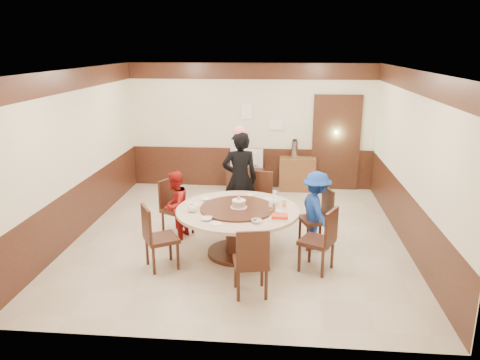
# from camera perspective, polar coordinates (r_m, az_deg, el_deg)

# --- Properties ---
(room) EXTENTS (6.00, 6.04, 2.84)m
(room) POSITION_cam_1_polar(r_m,az_deg,el_deg) (7.78, -0.02, 0.53)
(room) COLOR beige
(room) RESTS_ON ground
(banquet_table) EXTENTS (1.89, 1.89, 0.78)m
(banquet_table) POSITION_cam_1_polar(r_m,az_deg,el_deg) (7.26, -0.29, -5.18)
(banquet_table) COLOR #391B12
(banquet_table) RESTS_ON ground
(chair_0) EXTENTS (0.56, 0.55, 0.97)m
(chair_0) POSITION_cam_1_polar(r_m,az_deg,el_deg) (7.76, 9.21, -5.79)
(chair_0) COLOR #391B12
(chair_0) RESTS_ON ground
(chair_1) EXTENTS (0.50, 0.51, 0.97)m
(chair_1) POSITION_cam_1_polar(r_m,az_deg,el_deg) (8.52, 2.32, -3.55)
(chair_1) COLOR #391B12
(chair_1) RESTS_ON ground
(chair_2) EXTENTS (0.60, 0.60, 0.97)m
(chair_2) POSITION_cam_1_polar(r_m,az_deg,el_deg) (8.18, -7.72, -4.55)
(chair_2) COLOR #391B12
(chair_2) RESTS_ON ground
(chair_3) EXTENTS (0.61, 0.60, 0.97)m
(chair_3) POSITION_cam_1_polar(r_m,az_deg,el_deg) (7.03, -9.67, -8.20)
(chair_3) COLOR #391B12
(chair_3) RESTS_ON ground
(chair_4) EXTENTS (0.52, 0.52, 0.97)m
(chair_4) POSITION_cam_1_polar(r_m,az_deg,el_deg) (6.23, 1.32, -11.29)
(chair_4) COLOR #391B12
(chair_4) RESTS_ON ground
(chair_5) EXTENTS (0.60, 0.59, 0.97)m
(chair_5) POSITION_cam_1_polar(r_m,az_deg,el_deg) (6.94, 9.45, -8.52)
(chair_5) COLOR #391B12
(chair_5) RESTS_ON ground
(person_standing) EXTENTS (0.71, 0.54, 1.74)m
(person_standing) POSITION_cam_1_polar(r_m,az_deg,el_deg) (8.32, -0.03, 0.08)
(person_standing) COLOR black
(person_standing) RESTS_ON ground
(person_red) EXTENTS (0.58, 0.67, 1.18)m
(person_red) POSITION_cam_1_polar(r_m,az_deg,el_deg) (7.90, -7.91, -3.11)
(person_red) COLOR #A21715
(person_red) RESTS_ON ground
(person_blue) EXTENTS (0.72, 0.93, 1.27)m
(person_blue) POSITION_cam_1_polar(r_m,az_deg,el_deg) (7.57, 9.28, -3.67)
(person_blue) COLOR #173998
(person_blue) RESTS_ON ground
(birthday_cake) EXTENTS (0.26, 0.26, 0.18)m
(birthday_cake) POSITION_cam_1_polar(r_m,az_deg,el_deg) (7.15, -0.15, -2.90)
(birthday_cake) COLOR white
(birthday_cake) RESTS_ON banquet_table
(teapot_left) EXTENTS (0.17, 0.15, 0.13)m
(teapot_left) POSITION_cam_1_polar(r_m,az_deg,el_deg) (7.09, -5.84, -3.41)
(teapot_left) COLOR white
(teapot_left) RESTS_ON banquet_table
(teapot_right) EXTENTS (0.17, 0.15, 0.13)m
(teapot_right) POSITION_cam_1_polar(r_m,az_deg,el_deg) (7.37, 4.22, -2.60)
(teapot_right) COLOR white
(teapot_right) RESTS_ON banquet_table
(bowl_0) EXTENTS (0.14, 0.14, 0.03)m
(bowl_0) POSITION_cam_1_polar(r_m,az_deg,el_deg) (7.60, -4.21, -2.37)
(bowl_0) COLOR white
(bowl_0) RESTS_ON banquet_table
(bowl_1) EXTENTS (0.15, 0.15, 0.05)m
(bowl_1) POSITION_cam_1_polar(r_m,az_deg,el_deg) (6.65, 2.03, -5.03)
(bowl_1) COLOR white
(bowl_1) RESTS_ON banquet_table
(bowl_2) EXTENTS (0.16, 0.16, 0.04)m
(bowl_2) POSITION_cam_1_polar(r_m,az_deg,el_deg) (6.76, -4.10, -4.74)
(bowl_2) COLOR white
(bowl_2) RESTS_ON banquet_table
(bowl_3) EXTENTS (0.13, 0.13, 0.04)m
(bowl_3) POSITION_cam_1_polar(r_m,az_deg,el_deg) (7.04, 4.84, -3.89)
(bowl_3) COLOR white
(bowl_3) RESTS_ON banquet_table
(bowl_4) EXTENTS (0.14, 0.14, 0.03)m
(bowl_4) POSITION_cam_1_polar(r_m,az_deg,el_deg) (7.33, -5.49, -3.10)
(bowl_4) COLOR white
(bowl_4) RESTS_ON banquet_table
(bowl_5) EXTENTS (0.14, 0.14, 0.04)m
(bowl_5) POSITION_cam_1_polar(r_m,az_deg,el_deg) (7.76, 1.28, -1.90)
(bowl_5) COLOR white
(bowl_5) RESTS_ON banquet_table
(saucer_near) EXTENTS (0.18, 0.18, 0.01)m
(saucer_near) POSITION_cam_1_polar(r_m,az_deg,el_deg) (6.61, -2.99, -5.34)
(saucer_near) COLOR white
(saucer_near) RESTS_ON banquet_table
(saucer_far) EXTENTS (0.18, 0.18, 0.01)m
(saucer_far) POSITION_cam_1_polar(r_m,az_deg,el_deg) (7.63, 3.44, -2.36)
(saucer_far) COLOR white
(saucer_far) RESTS_ON banquet_table
(shrimp_platter) EXTENTS (0.30, 0.20, 0.06)m
(shrimp_platter) POSITION_cam_1_polar(r_m,az_deg,el_deg) (6.80, 4.87, -4.55)
(shrimp_platter) COLOR white
(shrimp_platter) RESTS_ON banquet_table
(bottle_0) EXTENTS (0.06, 0.06, 0.16)m
(bottle_0) POSITION_cam_1_polar(r_m,az_deg,el_deg) (7.06, 3.74, -3.30)
(bottle_0) COLOR white
(bottle_0) RESTS_ON banquet_table
(bottle_1) EXTENTS (0.06, 0.06, 0.16)m
(bottle_1) POSITION_cam_1_polar(r_m,az_deg,el_deg) (7.19, 5.41, -2.95)
(bottle_1) COLOR white
(bottle_1) RESTS_ON banquet_table
(bottle_2) EXTENTS (0.06, 0.06, 0.16)m
(bottle_2) POSITION_cam_1_polar(r_m,az_deg,el_deg) (7.54, 4.27, -2.01)
(bottle_2) COLOR white
(bottle_2) RESTS_ON banquet_table
(tv_stand) EXTENTS (0.85, 0.45, 0.50)m
(tv_stand) POSITION_cam_1_polar(r_m,az_deg,el_deg) (10.64, 0.71, 0.20)
(tv_stand) COLOR #391B12
(tv_stand) RESTS_ON ground
(television) EXTENTS (0.75, 0.20, 0.43)m
(television) POSITION_cam_1_polar(r_m,az_deg,el_deg) (10.52, 0.72, 2.63)
(television) COLOR gray
(television) RESTS_ON tv_stand
(side_cabinet) EXTENTS (0.80, 0.40, 0.75)m
(side_cabinet) POSITION_cam_1_polar(r_m,az_deg,el_deg) (10.61, 6.99, 0.73)
(side_cabinet) COLOR brown
(side_cabinet) RESTS_ON ground
(thermos) EXTENTS (0.15, 0.15, 0.38)m
(thermos) POSITION_cam_1_polar(r_m,az_deg,el_deg) (10.48, 6.67, 3.72)
(thermos) COLOR silver
(thermos) RESTS_ON side_cabinet
(notice_left) EXTENTS (0.25, 0.00, 0.35)m
(notice_left) POSITION_cam_1_polar(r_m,az_deg,el_deg) (10.53, 0.84, 8.37)
(notice_left) COLOR white
(notice_left) RESTS_ON room
(notice_right) EXTENTS (0.30, 0.00, 0.22)m
(notice_right) POSITION_cam_1_polar(r_m,az_deg,el_deg) (10.55, 4.38, 6.69)
(notice_right) COLOR white
(notice_right) RESTS_ON room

